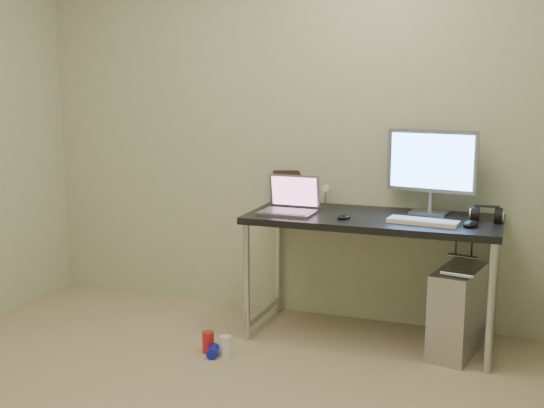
# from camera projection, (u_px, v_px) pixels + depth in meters

# --- Properties ---
(wall_back) EXTENTS (3.50, 0.02, 2.50)m
(wall_back) POSITION_uv_depth(u_px,v_px,m) (289.00, 124.00, 4.39)
(wall_back) COLOR beige
(wall_back) RESTS_ON ground
(desk) EXTENTS (1.45, 0.64, 0.75)m
(desk) POSITION_uv_depth(u_px,v_px,m) (373.00, 230.00, 3.99)
(desk) COLOR black
(desk) RESTS_ON ground
(tower_computer) EXTENTS (0.30, 0.51, 0.53)m
(tower_computer) POSITION_uv_depth(u_px,v_px,m) (458.00, 311.00, 3.84)
(tower_computer) COLOR silver
(tower_computer) RESTS_ON ground
(cable_a) EXTENTS (0.01, 0.16, 0.69)m
(cable_a) POSITION_uv_depth(u_px,v_px,m) (455.00, 269.00, 4.13)
(cable_a) COLOR black
(cable_a) RESTS_ON ground
(cable_b) EXTENTS (0.02, 0.11, 0.71)m
(cable_b) POSITION_uv_depth(u_px,v_px,m) (470.00, 275.00, 4.08)
(cable_b) COLOR black
(cable_b) RESTS_ON ground
(can_red) EXTENTS (0.08, 0.08, 0.12)m
(can_red) POSITION_uv_depth(u_px,v_px,m) (208.00, 342.00, 3.88)
(can_red) COLOR red
(can_red) RESTS_ON ground
(can_white) EXTENTS (0.08, 0.08, 0.12)m
(can_white) POSITION_uv_depth(u_px,v_px,m) (226.00, 346.00, 3.82)
(can_white) COLOR white
(can_white) RESTS_ON ground
(can_blue) EXTENTS (0.09, 0.12, 0.06)m
(can_blue) POSITION_uv_depth(u_px,v_px,m) (213.00, 351.00, 3.82)
(can_blue) COLOR #111EC0
(can_blue) RESTS_ON ground
(laptop) EXTENTS (0.32, 0.26, 0.22)m
(laptop) POSITION_uv_depth(u_px,v_px,m) (290.00, 204.00, 4.07)
(laptop) COLOR #9D9EA4
(laptop) RESTS_ON desk
(monitor) EXTENTS (0.53, 0.18, 0.50)m
(monitor) POSITION_uv_depth(u_px,v_px,m) (432.00, 165.00, 3.98)
(monitor) COLOR #9D9EA4
(monitor) RESTS_ON desk
(keyboard) EXTENTS (0.40, 0.17, 0.02)m
(keyboard) POSITION_uv_depth(u_px,v_px,m) (423.00, 222.00, 3.76)
(keyboard) COLOR white
(keyboard) RESTS_ON desk
(mouse_right) EXTENTS (0.10, 0.13, 0.04)m
(mouse_right) POSITION_uv_depth(u_px,v_px,m) (471.00, 223.00, 3.68)
(mouse_right) COLOR black
(mouse_right) RESTS_ON desk
(mouse_left) EXTENTS (0.09, 0.12, 0.03)m
(mouse_left) POSITION_uv_depth(u_px,v_px,m) (344.00, 216.00, 3.89)
(mouse_left) COLOR black
(mouse_left) RESTS_ON desk
(headphones) EXTENTS (0.17, 0.11, 0.12)m
(headphones) POSITION_uv_depth(u_px,v_px,m) (487.00, 216.00, 3.81)
(headphones) COLOR black
(headphones) RESTS_ON desk
(picture_frame) EXTENTS (0.27, 0.16, 0.21)m
(picture_frame) POSITION_uv_depth(u_px,v_px,m) (293.00, 186.00, 4.42)
(picture_frame) COLOR black
(picture_frame) RESTS_ON desk
(webcam) EXTENTS (0.05, 0.04, 0.13)m
(webcam) POSITION_uv_depth(u_px,v_px,m) (326.00, 190.00, 4.30)
(webcam) COLOR silver
(webcam) RESTS_ON desk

